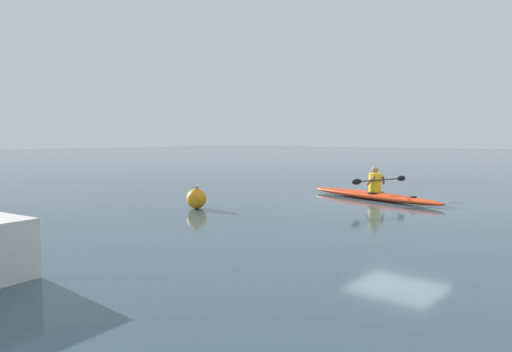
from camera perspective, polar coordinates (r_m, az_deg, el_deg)
ground_plane at (r=14.13m, az=17.07°, el=-3.24°), size 160.00×160.00×0.00m
kayak at (r=14.88m, az=13.95°, el=-2.31°), size 5.01×1.83×0.24m
kayaker at (r=14.75m, az=14.34°, el=-0.60°), size 0.71×2.36×0.79m
mooring_buoy_orange_mid at (r=12.65m, az=-7.26°, el=-2.75°), size 0.53×0.53×0.57m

